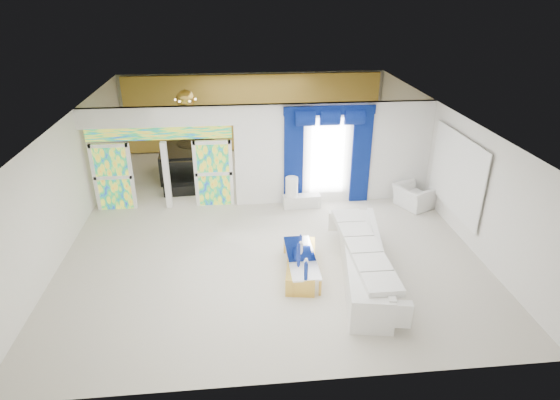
{
  "coord_description": "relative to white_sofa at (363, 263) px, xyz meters",
  "views": [
    {
      "loc": [
        -0.74,
        -11.62,
        6.04
      ],
      "look_at": [
        0.3,
        -1.2,
        1.1
      ],
      "focal_mm": 29.64,
      "sensor_mm": 36.0,
      "label": 1
    }
  ],
  "objects": [
    {
      "name": "white_sofa",
      "position": [
        0.0,
        0.0,
        0.0
      ],
      "size": [
        1.46,
        3.96,
        0.74
      ],
      "primitive_type": "cube",
      "rotation": [
        0.0,
        0.0,
        -0.17
      ],
      "color": "white",
      "rests_on": "ground"
    },
    {
      "name": "dividing_wall",
      "position": [
        0.18,
        4.12,
        1.13
      ],
      "size": [
        5.7,
        0.18,
        3.0
      ],
      "primitive_type": "cube",
      "color": "white",
      "rests_on": "ground"
    },
    {
      "name": "stained_transom",
      "position": [
        -4.82,
        4.12,
        1.88
      ],
      "size": [
        4.0,
        0.05,
        0.35
      ],
      "primitive_type": "cube",
      "color": "#994C3F",
      "rests_on": "dividing_header"
    },
    {
      "name": "wall_mirror",
      "position": [
        2.97,
        2.12,
        1.18
      ],
      "size": [
        0.04,
        2.7,
        1.9
      ],
      "primitive_type": "cube",
      "color": "white",
      "rests_on": "ground"
    },
    {
      "name": "decanters",
      "position": [
        -1.33,
        0.28,
        0.14
      ],
      "size": [
        0.2,
        1.29,
        0.29
      ],
      "color": "white",
      "rests_on": "coffee_table"
    },
    {
      "name": "blue_drape_left",
      "position": [
        -1.07,
        3.99,
        1.03
      ],
      "size": [
        0.55,
        0.1,
        2.8
      ],
      "primitive_type": "cube",
      "color": "#030C42",
      "rests_on": "ground"
    },
    {
      "name": "blue_drape_right",
      "position": [
        0.93,
        3.99,
        1.03
      ],
      "size": [
        0.55,
        0.1,
        2.8
      ],
      "primitive_type": "cube",
      "color": "#030C42",
      "rests_on": "ground"
    },
    {
      "name": "chandelier",
      "position": [
        -4.27,
        6.52,
        2.28
      ],
      "size": [
        0.6,
        0.6,
        0.6
      ],
      "primitive_type": "sphere",
      "color": "gold",
      "rests_on": "ceiling"
    },
    {
      "name": "piano_bench",
      "position": [
        -4.53,
        4.99,
        -0.21
      ],
      "size": [
        0.99,
        0.43,
        0.32
      ],
      "primitive_type": "cube",
      "rotation": [
        0.0,
        0.0,
        0.06
      ],
      "color": "black",
      "rests_on": "ground"
    },
    {
      "name": "dividing_header",
      "position": [
        -4.82,
        4.12,
        2.36
      ],
      "size": [
        4.3,
        0.18,
        0.55
      ],
      "primitive_type": "cube",
      "color": "white",
      "rests_on": "dividing_wall"
    },
    {
      "name": "console_table",
      "position": [
        -0.85,
        3.72,
        -0.19
      ],
      "size": [
        1.12,
        0.43,
        0.37
      ],
      "primitive_type": "cube",
      "rotation": [
        0.0,
        0.0,
        0.07
      ],
      "color": "silver",
      "rests_on": "ground"
    },
    {
      "name": "stained_panel_right",
      "position": [
        -3.4,
        4.12,
        0.63
      ],
      "size": [
        0.95,
        0.04,
        2.0
      ],
      "primitive_type": "cube",
      "color": "#994C3F",
      "rests_on": "ground"
    },
    {
      "name": "table_lamp",
      "position": [
        -1.15,
        3.72,
        0.29
      ],
      "size": [
        0.36,
        0.36,
        0.58
      ],
      "primitive_type": "cylinder",
      "color": "white",
      "rests_on": "console_table"
    },
    {
      "name": "window_pane",
      "position": [
        -0.07,
        4.02,
        1.08
      ],
      "size": [
        1.0,
        0.02,
        2.3
      ],
      "primitive_type": "cube",
      "color": "white",
      "rests_on": "dividing_wall"
    },
    {
      "name": "blue_pelmet",
      "position": [
        -0.07,
        3.99,
        2.45
      ],
      "size": [
        2.6,
        0.12,
        0.25
      ],
      "primitive_type": "cube",
      "color": "#030C42",
      "rests_on": "dividing_wall"
    },
    {
      "name": "tv_console",
      "position": [
        -6.38,
        5.15,
        0.04
      ],
      "size": [
        0.66,
        0.62,
        0.83
      ],
      "primitive_type": "cube",
      "rotation": [
        0.0,
        0.0,
        0.21
      ],
      "color": "tan",
      "rests_on": "ground"
    },
    {
      "name": "stained_panel_left",
      "position": [
        -6.25,
        4.12,
        0.63
      ],
      "size": [
        0.95,
        0.04,
        2.0
      ],
      "primitive_type": "cube",
      "color": "#994C3F",
      "rests_on": "ground"
    },
    {
      "name": "floor",
      "position": [
        -1.97,
        3.12,
        -0.37
      ],
      "size": [
        12.0,
        12.0,
        0.0
      ],
      "primitive_type": "plane",
      "color": "#B7AF9E",
      "rests_on": "ground"
    },
    {
      "name": "gold_curtains",
      "position": [
        -1.97,
        9.02,
        1.13
      ],
      "size": [
        9.7,
        0.12,
        2.9
      ],
      "primitive_type": "cube",
      "color": "gold",
      "rests_on": "ground"
    },
    {
      "name": "armchair",
      "position": [
        2.44,
        3.41,
        -0.04
      ],
      "size": [
        1.24,
        1.3,
        0.66
      ],
      "primitive_type": "imported",
      "rotation": [
        0.0,
        0.0,
        2.02
      ],
      "color": "white",
      "rests_on": "ground"
    },
    {
      "name": "coffee_table",
      "position": [
        -1.35,
        0.3,
        -0.16
      ],
      "size": [
        0.92,
        1.94,
        0.41
      ],
      "primitive_type": "cube",
      "rotation": [
        0.0,
        0.0,
        -0.17
      ],
      "color": "gold",
      "rests_on": "ground"
    },
    {
      "name": "grand_piano",
      "position": [
        -4.53,
        6.59,
        0.12
      ],
      "size": [
        1.57,
        2.0,
        0.97
      ],
      "primitive_type": "cube",
      "rotation": [
        0.0,
        0.0,
        0.06
      ],
      "color": "black",
      "rests_on": "ground"
    }
  ]
}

